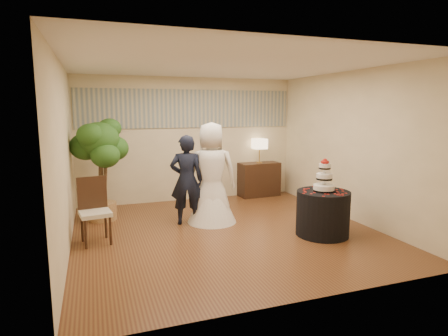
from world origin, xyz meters
name	(u,v)px	position (x,y,z in m)	size (l,w,h in m)	color
floor	(226,232)	(0.00, 0.00, 0.00)	(5.00, 5.00, 0.00)	brown
ceiling	(226,65)	(0.00, 0.00, 2.80)	(5.00, 5.00, 0.00)	white
wall_back	(189,140)	(0.00, 2.50, 1.40)	(5.00, 0.06, 2.80)	beige
wall_front	(307,176)	(0.00, -2.50, 1.40)	(5.00, 0.06, 2.80)	beige
wall_left	(64,158)	(-2.50, 0.00, 1.40)	(0.06, 5.00, 2.80)	beige
wall_right	(351,146)	(2.50, 0.00, 1.40)	(0.06, 5.00, 2.80)	beige
mural_border	(189,109)	(0.00, 2.48, 2.10)	(4.90, 0.02, 0.85)	gray
groom	(187,180)	(-0.52, 0.67, 0.82)	(0.60, 0.39, 1.64)	black
bride	(212,173)	(-0.06, 0.64, 0.93)	(0.91, 0.91, 1.86)	white
cake_table	(323,213)	(1.47, -0.68, 0.37)	(0.87, 0.87, 0.75)	black
wedding_cake	(324,175)	(1.47, -0.68, 1.02)	(0.35, 0.35, 0.55)	white
console	(259,179)	(1.67, 2.29, 0.41)	(0.98, 0.43, 0.81)	#301D11
table_lamp	(259,151)	(1.67, 2.29, 1.10)	(0.30, 0.30, 0.58)	beige
ficus_tree	(100,169)	(-1.98, 1.45, 0.98)	(0.93, 0.93, 1.96)	#27531A
side_chair	(95,211)	(-2.12, 0.16, 0.52)	(0.47, 0.49, 1.04)	#301D11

